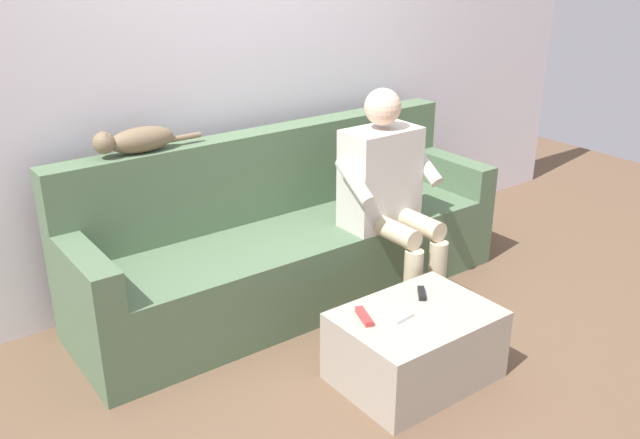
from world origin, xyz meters
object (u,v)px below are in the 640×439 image
object	(u,v)px
cat_on_backrest	(136,140)
remote_red	(364,316)
person_solo_seated	(388,187)
couch	(290,243)
coffee_table	(415,345)
remote_white	(402,318)
remote_black	(422,293)

from	to	relation	value
cat_on_backrest	remote_red	xyz separation A→B (m)	(-0.53, 1.15, -0.64)
person_solo_seated	couch	bearing A→B (deg)	-40.92
coffee_table	remote_red	size ratio (longest dim) A/B	4.79
remote_white	couch	bearing A→B (deg)	77.95
cat_on_backrest	remote_white	size ratio (longest dim) A/B	4.93
person_solo_seated	remote_red	world-z (taller)	person_solo_seated
couch	remote_red	distance (m)	0.96
remote_white	coffee_table	bearing A→B (deg)	-5.17
cat_on_backrest	remote_black	bearing A→B (deg)	127.77
coffee_table	remote_black	world-z (taller)	remote_black
cat_on_backrest	remote_white	world-z (taller)	cat_on_backrest
person_solo_seated	remote_red	xyz separation A→B (m)	(0.64, 0.57, -0.32)
coffee_table	couch	bearing A→B (deg)	-90.00
couch	coffee_table	xyz separation A→B (m)	(0.00, 1.03, -0.15)
couch	remote_red	size ratio (longest dim) A/B	16.77
couch	coffee_table	world-z (taller)	couch
cat_on_backrest	coffee_table	bearing A→B (deg)	121.12
coffee_table	remote_white	xyz separation A→B (m)	(0.09, 0.00, 0.18)
coffee_table	person_solo_seated	world-z (taller)	person_solo_seated
remote_white	remote_black	bearing A→B (deg)	19.04
person_solo_seated	cat_on_backrest	distance (m)	1.34
remote_black	remote_white	bearing A→B (deg)	-24.54
couch	person_solo_seated	bearing A→B (deg)	139.08
coffee_table	person_solo_seated	xyz separation A→B (m)	(-0.41, -0.68, 0.50)
couch	remote_black	xyz separation A→B (m)	(-0.13, 0.92, 0.04)
coffee_table	remote_red	world-z (taller)	remote_red
couch	cat_on_backrest	bearing A→B (deg)	-16.54
remote_red	remote_black	distance (m)	0.36
remote_white	remote_black	size ratio (longest dim) A/B	1.02
couch	coffee_table	size ratio (longest dim) A/B	3.50
person_solo_seated	cat_on_backrest	xyz separation A→B (m)	(1.17, -0.58, 0.33)
couch	remote_white	world-z (taller)	couch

